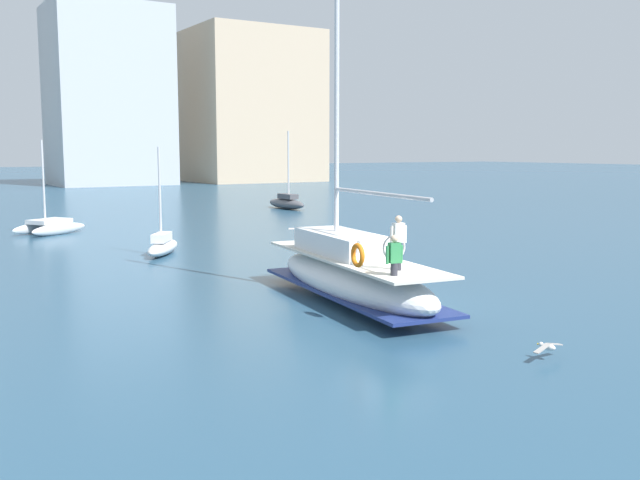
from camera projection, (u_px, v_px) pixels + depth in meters
name	position (u px, v px, depth m)	size (l,w,h in m)	color
ground_plane	(388.00, 307.00, 22.40)	(400.00, 400.00, 0.00)	#284C66
main_sailboat	(351.00, 273.00, 23.18)	(3.58, 9.83, 14.31)	silver
moored_sloop_near	(49.00, 226.00, 41.76)	(4.44, 3.80, 5.46)	silver
moored_sloop_far	(163.00, 245.00, 33.53)	(2.99, 3.79, 5.02)	white
moored_catamaran	(286.00, 202.00, 59.37)	(1.36, 5.30, 6.40)	#4C4C51
seagull	(548.00, 347.00, 16.74)	(1.12, 0.48, 0.17)	silver
waterfront_buildings	(42.00, 103.00, 95.71)	(89.33, 17.84, 24.48)	silver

